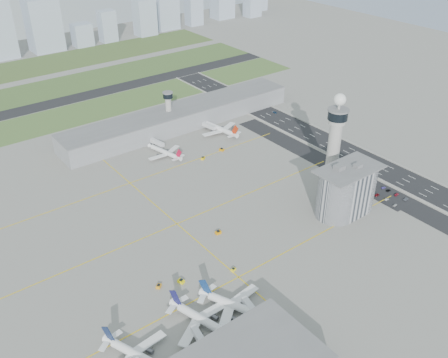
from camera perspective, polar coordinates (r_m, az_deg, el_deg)
ground at (r=306.39m, az=3.99°, el=-5.09°), size 1000.00×1000.00×0.00m
grass_strip_0 at (r=469.86m, az=-16.35°, el=7.16°), size 480.00×50.00×0.08m
grass_strip_1 at (r=536.35m, az=-19.53°, el=9.58°), size 480.00×60.00×0.08m
grass_strip_2 at (r=609.44m, az=-22.17°, el=11.54°), size 480.00×70.00×0.08m
runway at (r=502.35m, az=-18.02°, el=8.44°), size 480.00×22.00×0.10m
highway at (r=381.41m, az=17.18°, el=1.32°), size 28.00×500.00×0.10m
barrier_left at (r=370.91m, az=15.88°, el=0.75°), size 0.60×500.00×1.20m
barrier_right at (r=391.61m, az=18.43°, el=1.99°), size 0.60×500.00×1.20m
landside_road at (r=358.38m, az=16.01°, el=-0.50°), size 18.00×260.00×0.08m
parking_lot at (r=351.27m, az=17.32°, el=-1.41°), size 20.00×44.00×0.10m
taxiway_line_h_0 at (r=268.35m, az=1.67°, el=-11.15°), size 260.00×0.60×0.01m
taxiway_line_h_1 at (r=306.64m, az=-5.40°, el=-5.13°), size 260.00×0.60×0.01m
taxiway_line_h_2 at (r=351.06m, az=-10.70°, el=-0.47°), size 260.00×0.60×0.01m
taxiway_line_v at (r=306.64m, az=-5.40°, el=-5.13°), size 0.60×260.00×0.01m
control_tower at (r=338.69m, az=12.60°, el=4.85°), size 14.00×14.00×64.50m
secondary_tower at (r=419.43m, az=-6.36°, el=8.17°), size 8.60×8.60×31.90m
admin_building at (r=317.92m, az=13.82°, el=-1.23°), size 42.00×24.00×33.50m
terminal_pier at (r=426.92m, az=-4.98°, el=7.08°), size 210.00×32.00×15.80m
airplane_near_a at (r=229.79m, az=-9.67°, el=-19.00°), size 46.23×49.54×11.14m
airplane_near_b at (r=240.02m, az=-2.17°, el=-15.55°), size 45.59×49.91×11.71m
airplane_near_c at (r=246.29m, az=1.65°, el=-13.99°), size 49.97×53.28×11.88m
airplane_far_a at (r=380.87m, az=-6.87°, el=3.39°), size 37.54×41.65×10.07m
airplane_far_b at (r=414.38m, az=-0.58°, el=6.12°), size 41.12×46.49×11.76m
jet_bridge_near_1 at (r=231.04m, az=-2.01°, el=-19.09°), size 5.39×14.31×5.70m
jet_bridge_near_2 at (r=243.54m, az=3.95°, el=-15.77°), size 5.39×14.31×5.70m
jet_bridge_far_0 at (r=399.24m, az=-8.27°, el=4.29°), size 5.39×14.31×5.70m
jet_bridge_far_1 at (r=422.82m, az=-2.39°, el=6.17°), size 5.39×14.31×5.70m
tug_0 at (r=264.21m, az=-7.47°, el=-12.02°), size 3.81×3.63×1.83m
tug_1 at (r=265.60m, az=-4.93°, el=-11.53°), size 3.37×3.99×1.97m
tug_2 at (r=271.68m, az=1.09°, el=-10.29°), size 3.14×2.56×1.58m
tug_3 at (r=296.93m, az=-0.67°, el=-6.09°), size 3.56×2.53×2.01m
tug_4 at (r=374.81m, az=-2.43°, el=2.41°), size 3.98×3.66×1.91m
tug_5 at (r=386.71m, az=-0.27°, el=3.40°), size 3.31×4.07×2.06m
car_lot_0 at (r=339.31m, az=18.96°, el=-2.84°), size 3.62×1.65×1.21m
car_lot_1 at (r=343.71m, az=18.11°, el=-2.22°), size 3.37×1.20×1.11m
car_lot_2 at (r=346.52m, az=17.07°, el=-1.74°), size 4.19×2.15×1.13m
car_lot_3 at (r=349.27m, az=16.58°, el=-1.36°), size 4.35×1.89×1.25m
car_lot_4 at (r=352.92m, az=15.42°, el=-0.82°), size 3.63×1.57×1.22m
car_lot_5 at (r=354.83m, az=14.80°, el=-0.53°), size 3.93×1.60×1.27m
car_lot_6 at (r=348.05m, az=20.08°, el=-2.17°), size 4.44×2.40×1.18m
car_lot_7 at (r=350.95m, az=19.11°, el=-1.67°), size 4.46×2.39×1.23m
car_lot_8 at (r=353.82m, az=18.27°, el=-1.23°), size 3.74×1.85×1.23m
car_lot_9 at (r=355.88m, az=17.78°, el=-0.95°), size 3.46×1.59×1.10m
car_lot_10 at (r=359.72m, az=16.62°, el=-0.37°), size 4.54×2.53×1.20m
car_lot_11 at (r=363.01m, az=15.82°, el=0.06°), size 4.28×2.05×1.20m
car_hw_1 at (r=403.27m, az=12.68°, el=3.76°), size 1.55×3.87×1.25m
car_hw_2 at (r=455.20m, az=5.84°, el=7.59°), size 2.08×4.28×1.17m
car_hw_4 at (r=487.58m, az=-0.23°, el=9.38°), size 1.81×3.55×1.16m
skyline_bldg_9 at (r=663.49m, az=-19.93°, el=16.24°), size 36.96×29.57×62.11m
skyline_bldg_10 at (r=673.70m, az=-15.89°, el=15.56°), size 23.01×18.41×27.75m
skyline_bldg_11 at (r=685.32m, az=-13.18°, el=16.65°), size 20.22×16.18×38.97m
skyline_bldg_12 at (r=706.04m, az=-9.04°, el=17.79°), size 26.14×20.92×46.89m
skyline_bldg_14 at (r=750.03m, az=-3.50°, el=19.71°), size 21.59×17.28×68.75m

